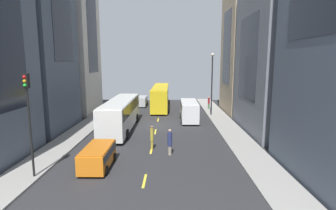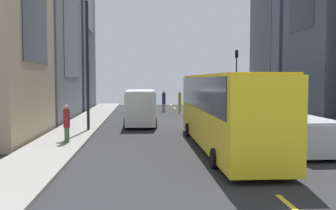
{
  "view_description": "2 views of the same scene",
  "coord_description": "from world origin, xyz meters",
  "px_view_note": "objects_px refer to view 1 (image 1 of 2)",
  "views": [
    {
      "loc": [
        1.68,
        -30.84,
        7.52
      ],
      "look_at": [
        1.35,
        -0.81,
        2.61
      ],
      "focal_mm": 28.2,
      "sensor_mm": 36.0,
      "label": 1
    },
    {
      "loc": [
        3.93,
        30.92,
        3.35
      ],
      "look_at": [
        1.78,
        -0.93,
        1.28
      ],
      "focal_mm": 41.87,
      "sensor_mm": 36.0,
      "label": 2
    }
  ],
  "objects_px": {
    "car_silver_0": "(141,101)",
    "traffic_light_near_corner": "(28,107)",
    "pedestrian_crossing_mid": "(170,141)",
    "delivery_van_white": "(189,109)",
    "car_orange_1": "(98,155)",
    "streetcar_yellow": "(161,95)",
    "pedestrian_waiting_curb": "(209,102)",
    "pedestrian_crossing_near": "(152,137)",
    "city_bus_white": "(121,112)"
  },
  "relations": [
    {
      "from": "streetcar_yellow",
      "to": "traffic_light_near_corner",
      "type": "xyz_separation_m",
      "value": [
        -7.21,
        -26.94,
        2.6
      ]
    },
    {
      "from": "city_bus_white",
      "to": "car_silver_0",
      "type": "xyz_separation_m",
      "value": [
        0.46,
        15.88,
        -1.05
      ]
    },
    {
      "from": "pedestrian_crossing_mid",
      "to": "car_silver_0",
      "type": "bearing_deg",
      "value": -92.51
    },
    {
      "from": "delivery_van_white",
      "to": "pedestrian_crossing_near",
      "type": "bearing_deg",
      "value": -109.49
    },
    {
      "from": "pedestrian_crossing_near",
      "to": "city_bus_white",
      "type": "bearing_deg",
      "value": 73.95
    },
    {
      "from": "pedestrian_crossing_mid",
      "to": "traffic_light_near_corner",
      "type": "height_order",
      "value": "traffic_light_near_corner"
    },
    {
      "from": "delivery_van_white",
      "to": "pedestrian_crossing_near",
      "type": "height_order",
      "value": "delivery_van_white"
    },
    {
      "from": "car_silver_0",
      "to": "pedestrian_crossing_near",
      "type": "xyz_separation_m",
      "value": [
        3.51,
        -22.79,
        0.2
      ]
    },
    {
      "from": "city_bus_white",
      "to": "pedestrian_waiting_curb",
      "type": "distance_m",
      "value": 17.32
    },
    {
      "from": "city_bus_white",
      "to": "pedestrian_waiting_curb",
      "type": "bearing_deg",
      "value": 47.59
    },
    {
      "from": "pedestrian_crossing_mid",
      "to": "delivery_van_white",
      "type": "bearing_deg",
      "value": -115.27
    },
    {
      "from": "car_orange_1",
      "to": "traffic_light_near_corner",
      "type": "distance_m",
      "value": 5.62
    },
    {
      "from": "delivery_van_white",
      "to": "pedestrian_waiting_curb",
      "type": "distance_m",
      "value": 9.21
    },
    {
      "from": "car_orange_1",
      "to": "pedestrian_crossing_near",
      "type": "xyz_separation_m",
      "value": [
        3.61,
        3.98,
        0.24
      ]
    },
    {
      "from": "pedestrian_waiting_curb",
      "to": "traffic_light_near_corner",
      "type": "distance_m",
      "value": 29.83
    },
    {
      "from": "car_silver_0",
      "to": "traffic_light_near_corner",
      "type": "bearing_deg",
      "value": -97.53
    },
    {
      "from": "city_bus_white",
      "to": "delivery_van_white",
      "type": "xyz_separation_m",
      "value": [
        7.95,
        4.34,
        -0.49
      ]
    },
    {
      "from": "streetcar_yellow",
      "to": "pedestrian_crossing_near",
      "type": "height_order",
      "value": "streetcar_yellow"
    },
    {
      "from": "streetcar_yellow",
      "to": "car_silver_0",
      "type": "height_order",
      "value": "streetcar_yellow"
    },
    {
      "from": "streetcar_yellow",
      "to": "pedestrian_waiting_curb",
      "type": "bearing_deg",
      "value": -10.13
    },
    {
      "from": "traffic_light_near_corner",
      "to": "streetcar_yellow",
      "type": "bearing_deg",
      "value": 75.01
    },
    {
      "from": "streetcar_yellow",
      "to": "traffic_light_near_corner",
      "type": "bearing_deg",
      "value": -104.99
    },
    {
      "from": "pedestrian_crossing_mid",
      "to": "traffic_light_near_corner",
      "type": "relative_size",
      "value": 0.32
    },
    {
      "from": "delivery_van_white",
      "to": "car_orange_1",
      "type": "height_order",
      "value": "delivery_van_white"
    },
    {
      "from": "car_silver_0",
      "to": "traffic_light_near_corner",
      "type": "relative_size",
      "value": 0.62
    },
    {
      "from": "city_bus_white",
      "to": "pedestrian_crossing_near",
      "type": "height_order",
      "value": "city_bus_white"
    },
    {
      "from": "pedestrian_waiting_curb",
      "to": "pedestrian_crossing_mid",
      "type": "bearing_deg",
      "value": 56.57
    },
    {
      "from": "city_bus_white",
      "to": "traffic_light_near_corner",
      "type": "bearing_deg",
      "value": -104.59
    },
    {
      "from": "delivery_van_white",
      "to": "pedestrian_crossing_mid",
      "type": "xyz_separation_m",
      "value": [
        -2.43,
        -12.59,
        -0.38
      ]
    },
    {
      "from": "city_bus_white",
      "to": "car_silver_0",
      "type": "bearing_deg",
      "value": 88.34
    },
    {
      "from": "city_bus_white",
      "to": "car_orange_1",
      "type": "bearing_deg",
      "value": -88.11
    },
    {
      "from": "car_orange_1",
      "to": "pedestrian_crossing_mid",
      "type": "xyz_separation_m",
      "value": [
        5.16,
        2.65,
        0.22
      ]
    },
    {
      "from": "city_bus_white",
      "to": "car_silver_0",
      "type": "relative_size",
      "value": 2.98
    },
    {
      "from": "city_bus_white",
      "to": "car_orange_1",
      "type": "relative_size",
      "value": 3.06
    },
    {
      "from": "streetcar_yellow",
      "to": "pedestrian_waiting_curb",
      "type": "distance_m",
      "value": 7.96
    },
    {
      "from": "car_orange_1",
      "to": "car_silver_0",
      "type": "bearing_deg",
      "value": 89.78
    },
    {
      "from": "delivery_van_white",
      "to": "pedestrian_crossing_near",
      "type": "distance_m",
      "value": 11.95
    },
    {
      "from": "streetcar_yellow",
      "to": "city_bus_white",
      "type": "bearing_deg",
      "value": -105.36
    },
    {
      "from": "car_silver_0",
      "to": "pedestrian_waiting_curb",
      "type": "bearing_deg",
      "value": -15.49
    },
    {
      "from": "pedestrian_crossing_mid",
      "to": "streetcar_yellow",
      "type": "bearing_deg",
      "value": -100.19
    },
    {
      "from": "streetcar_yellow",
      "to": "pedestrian_crossing_mid",
      "type": "height_order",
      "value": "streetcar_yellow"
    },
    {
      "from": "traffic_light_near_corner",
      "to": "pedestrian_crossing_mid",
      "type": "bearing_deg",
      "value": 27.09
    },
    {
      "from": "city_bus_white",
      "to": "car_orange_1",
      "type": "distance_m",
      "value": 10.96
    },
    {
      "from": "streetcar_yellow",
      "to": "pedestrian_waiting_curb",
      "type": "relative_size",
      "value": 7.1
    },
    {
      "from": "delivery_van_white",
      "to": "streetcar_yellow",
      "type": "bearing_deg",
      "value": 112.47
    },
    {
      "from": "car_silver_0",
      "to": "pedestrian_crossing_mid",
      "type": "xyz_separation_m",
      "value": [
        5.06,
        -24.13,
        0.18
      ]
    },
    {
      "from": "pedestrian_crossing_near",
      "to": "traffic_light_near_corner",
      "type": "distance_m",
      "value": 10.01
    },
    {
      "from": "delivery_van_white",
      "to": "pedestrian_crossing_near",
      "type": "relative_size",
      "value": 2.75
    },
    {
      "from": "pedestrian_crossing_mid",
      "to": "pedestrian_crossing_near",
      "type": "xyz_separation_m",
      "value": [
        -1.56,
        1.34,
        0.02
      ]
    },
    {
      "from": "delivery_van_white",
      "to": "pedestrian_crossing_near",
      "type": "xyz_separation_m",
      "value": [
        -3.98,
        -11.26,
        -0.36
      ]
    }
  ]
}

